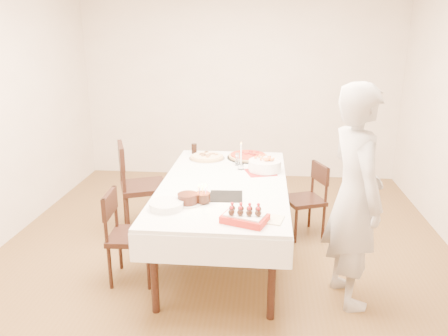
# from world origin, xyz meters

# --- Properties ---
(floor) EXTENTS (5.00, 5.00, 0.00)m
(floor) POSITION_xyz_m (0.00, 0.00, 0.00)
(floor) COLOR brown
(floor) RESTS_ON ground
(wall_back) EXTENTS (4.50, 0.04, 2.70)m
(wall_back) POSITION_xyz_m (0.00, 2.50, 1.35)
(wall_back) COLOR beige
(wall_back) RESTS_ON floor
(wall_front) EXTENTS (4.50, 0.04, 2.70)m
(wall_front) POSITION_xyz_m (0.00, -2.50, 1.35)
(wall_front) COLOR beige
(wall_front) RESTS_ON floor
(dining_table) EXTENTS (1.84, 2.41, 0.75)m
(dining_table) POSITION_xyz_m (0.00, -0.00, 0.38)
(dining_table) COLOR white
(dining_table) RESTS_ON floor
(chair_right_savory) EXTENTS (0.52, 0.52, 0.78)m
(chair_right_savory) POSITION_xyz_m (0.79, 0.53, 0.39)
(chair_right_savory) COLOR black
(chair_right_savory) RESTS_ON floor
(chair_left_savory) EXTENTS (0.65, 0.65, 0.99)m
(chair_left_savory) POSITION_xyz_m (-0.90, 0.50, 0.49)
(chair_left_savory) COLOR black
(chair_left_savory) RESTS_ON floor
(chair_left_dessert) EXTENTS (0.44, 0.44, 0.81)m
(chair_left_dessert) POSITION_xyz_m (-0.74, -0.49, 0.41)
(chair_left_dessert) COLOR black
(chair_left_dessert) RESTS_ON floor
(person) EXTENTS (0.56, 0.72, 1.74)m
(person) POSITION_xyz_m (1.06, -0.60, 0.87)
(person) COLOR #B0ABA6
(person) RESTS_ON floor
(pizza_white) EXTENTS (0.45, 0.45, 0.04)m
(pizza_white) POSITION_xyz_m (-0.25, 0.73, 0.77)
(pizza_white) COLOR beige
(pizza_white) RESTS_ON dining_table
(pizza_pepperoni) EXTENTS (0.58, 0.58, 0.04)m
(pizza_pepperoni) POSITION_xyz_m (0.19, 0.81, 0.77)
(pizza_pepperoni) COLOR red
(pizza_pepperoni) RESTS_ON dining_table
(red_placemat) EXTENTS (0.34, 0.34, 0.01)m
(red_placemat) POSITION_xyz_m (0.34, 0.31, 0.75)
(red_placemat) COLOR #B21E1E
(red_placemat) RESTS_ON dining_table
(pasta_bowl) EXTENTS (0.38, 0.38, 0.10)m
(pasta_bowl) POSITION_xyz_m (0.37, 0.36, 0.81)
(pasta_bowl) COLOR white
(pasta_bowl) RESTS_ON dining_table
(taper_candle) EXTENTS (0.08, 0.08, 0.29)m
(taper_candle) POSITION_xyz_m (0.14, 0.40, 0.89)
(taper_candle) COLOR white
(taper_candle) RESTS_ON dining_table
(shaker_pair) EXTENTS (0.11, 0.11, 0.12)m
(shaker_pair) POSITION_xyz_m (0.09, 0.53, 0.81)
(shaker_pair) COLOR white
(shaker_pair) RESTS_ON dining_table
(cola_glass) EXTENTS (0.07, 0.07, 0.11)m
(cola_glass) POSITION_xyz_m (-0.42, 0.94, 0.81)
(cola_glass) COLOR black
(cola_glass) RESTS_ON dining_table
(layer_cake) EXTENTS (0.28, 0.28, 0.09)m
(layer_cake) POSITION_xyz_m (-0.23, -0.56, 0.79)
(layer_cake) COLOR black
(layer_cake) RESTS_ON dining_table
(cake_board) EXTENTS (0.29, 0.29, 0.01)m
(cake_board) POSITION_xyz_m (0.06, -0.37, 0.75)
(cake_board) COLOR black
(cake_board) RESTS_ON dining_table
(birthday_cake) EXTENTS (0.14, 0.14, 0.14)m
(birthday_cake) POSITION_xyz_m (-0.12, -0.52, 0.83)
(birthday_cake) COLOR #351C0E
(birthday_cake) RESTS_ON dining_table
(strawberry_box) EXTENTS (0.37, 0.31, 0.08)m
(strawberry_box) POSITION_xyz_m (0.24, -0.86, 0.79)
(strawberry_box) COLOR #AE1D13
(strawberry_box) RESTS_ON dining_table
(box_lid) EXTENTS (0.29, 0.23, 0.02)m
(box_lid) POSITION_xyz_m (0.38, -0.80, 0.75)
(box_lid) COLOR beige
(box_lid) RESTS_ON dining_table
(plate_stack) EXTENTS (0.32, 0.32, 0.06)m
(plate_stack) POSITION_xyz_m (-0.39, -0.67, 0.78)
(plate_stack) COLOR white
(plate_stack) RESTS_ON dining_table
(china_plate) EXTENTS (0.35, 0.35, 0.01)m
(china_plate) POSITION_xyz_m (-0.36, -0.57, 0.76)
(china_plate) COLOR white
(china_plate) RESTS_ON dining_table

